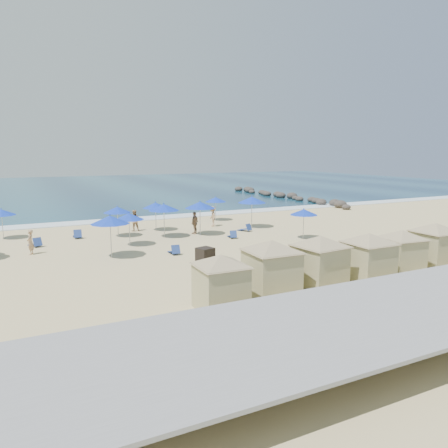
{
  "coord_description": "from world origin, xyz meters",
  "views": [
    {
      "loc": [
        -10.71,
        -25.05,
        6.39
      ],
      "look_at": [
        3.49,
        3.0,
        1.18
      ],
      "focal_mm": 35.0,
      "sensor_mm": 36.0,
      "label": 1
    }
  ],
  "objects_px": {
    "umbrella_3": "(110,220)",
    "beachgoer_2": "(195,223)",
    "cabana_5": "(435,239)",
    "beachgoer_3": "(212,216)",
    "trash_bin": "(205,255)",
    "rock_jetty": "(285,196)",
    "umbrella_11": "(304,212)",
    "beachgoer_1": "(134,220)",
    "umbrella_10": "(252,200)",
    "umbrella_9": "(216,200)",
    "cabana_2": "(320,255)",
    "umbrella_4": "(117,210)",
    "umbrella_7": "(156,205)",
    "cabana_4": "(401,246)",
    "umbrella_5": "(164,207)",
    "umbrella_2": "(1,212)",
    "beachgoer_0": "(30,242)",
    "umbrella_8": "(200,205)",
    "cabana_0": "(221,275)",
    "cabana_1": "(272,261)",
    "umbrella_6": "(129,216)",
    "cabana_3": "(369,251)"
  },
  "relations": [
    {
      "from": "cabana_2",
      "to": "umbrella_11",
      "type": "bearing_deg",
      "value": 56.55
    },
    {
      "from": "umbrella_4",
      "to": "umbrella_7",
      "type": "height_order",
      "value": "umbrella_7"
    },
    {
      "from": "umbrella_9",
      "to": "beachgoer_2",
      "type": "bearing_deg",
      "value": -129.42
    },
    {
      "from": "cabana_4",
      "to": "beachgoer_2",
      "type": "distance_m",
      "value": 16.25
    },
    {
      "from": "umbrella_3",
      "to": "beachgoer_2",
      "type": "bearing_deg",
      "value": 32.78
    },
    {
      "from": "beachgoer_0",
      "to": "umbrella_11",
      "type": "bearing_deg",
      "value": 97.14
    },
    {
      "from": "umbrella_8",
      "to": "beachgoer_2",
      "type": "bearing_deg",
      "value": 106.64
    },
    {
      "from": "cabana_4",
      "to": "umbrella_8",
      "type": "relative_size",
      "value": 1.5
    },
    {
      "from": "cabana_2",
      "to": "umbrella_11",
      "type": "height_order",
      "value": "cabana_2"
    },
    {
      "from": "umbrella_7",
      "to": "umbrella_8",
      "type": "xyz_separation_m",
      "value": [
        2.46,
        -3.38,
        0.26
      ]
    },
    {
      "from": "cabana_1",
      "to": "umbrella_10",
      "type": "xyz_separation_m",
      "value": [
        8.29,
        15.83,
        0.77
      ]
    },
    {
      "from": "cabana_2",
      "to": "beachgoer_1",
      "type": "bearing_deg",
      "value": 101.4
    },
    {
      "from": "cabana_0",
      "to": "umbrella_4",
      "type": "height_order",
      "value": "cabana_0"
    },
    {
      "from": "umbrella_3",
      "to": "beachgoer_2",
      "type": "xyz_separation_m",
      "value": [
        7.63,
        4.91,
        -1.45
      ]
    },
    {
      "from": "umbrella_8",
      "to": "umbrella_10",
      "type": "distance_m",
      "value": 5.37
    },
    {
      "from": "trash_bin",
      "to": "beachgoer_2",
      "type": "relative_size",
      "value": 0.48
    },
    {
      "from": "beachgoer_2",
      "to": "umbrella_6",
      "type": "bearing_deg",
      "value": -21.45
    },
    {
      "from": "beachgoer_1",
      "to": "cabana_1",
      "type": "bearing_deg",
      "value": 100.94
    },
    {
      "from": "cabana_5",
      "to": "umbrella_6",
      "type": "xyz_separation_m",
      "value": [
        -13.72,
        13.26,
        0.46
      ]
    },
    {
      "from": "cabana_5",
      "to": "umbrella_2",
      "type": "xyz_separation_m",
      "value": [
        -21.49,
        19.85,
        0.41
      ]
    },
    {
      "from": "trash_bin",
      "to": "beachgoer_1",
      "type": "bearing_deg",
      "value": 78.64
    },
    {
      "from": "umbrella_3",
      "to": "umbrella_6",
      "type": "height_order",
      "value": "umbrella_3"
    },
    {
      "from": "umbrella_3",
      "to": "umbrella_7",
      "type": "bearing_deg",
      "value": 55.12
    },
    {
      "from": "cabana_2",
      "to": "beachgoer_3",
      "type": "distance_m",
      "value": 18.15
    },
    {
      "from": "cabana_4",
      "to": "umbrella_5",
      "type": "distance_m",
      "value": 17.03
    },
    {
      "from": "umbrella_4",
      "to": "beachgoer_0",
      "type": "relative_size",
      "value": 1.51
    },
    {
      "from": "umbrella_7",
      "to": "beachgoer_3",
      "type": "relative_size",
      "value": 1.37
    },
    {
      "from": "rock_jetty",
      "to": "trash_bin",
      "type": "xyz_separation_m",
      "value": [
        -24.47,
        -27.26,
        0.07
      ]
    },
    {
      "from": "cabana_1",
      "to": "cabana_3",
      "type": "xyz_separation_m",
      "value": [
        5.42,
        -0.38,
        -0.06
      ]
    },
    {
      "from": "beachgoer_1",
      "to": "umbrella_10",
      "type": "bearing_deg",
      "value": 170.41
    },
    {
      "from": "umbrella_5",
      "to": "umbrella_9",
      "type": "height_order",
      "value": "umbrella_5"
    },
    {
      "from": "cabana_2",
      "to": "umbrella_6",
      "type": "distance_m",
      "value": 14.47
    },
    {
      "from": "cabana_2",
      "to": "beachgoer_1",
      "type": "xyz_separation_m",
      "value": [
        -3.78,
        18.74,
        -0.71
      ]
    },
    {
      "from": "rock_jetty",
      "to": "umbrella_11",
      "type": "bearing_deg",
      "value": -121.94
    },
    {
      "from": "umbrella_4",
      "to": "cabana_0",
      "type": "bearing_deg",
      "value": -89.86
    },
    {
      "from": "umbrella_2",
      "to": "umbrella_11",
      "type": "distance_m",
      "value": 22.27
    },
    {
      "from": "umbrella_4",
      "to": "cabana_4",
      "type": "bearing_deg",
      "value": -56.87
    },
    {
      "from": "umbrella_11",
      "to": "beachgoer_3",
      "type": "bearing_deg",
      "value": 114.23
    },
    {
      "from": "beachgoer_2",
      "to": "umbrella_9",
      "type": "bearing_deg",
      "value": -170.53
    },
    {
      "from": "umbrella_7",
      "to": "beachgoer_3",
      "type": "height_order",
      "value": "umbrella_7"
    },
    {
      "from": "cabana_2",
      "to": "umbrella_9",
      "type": "bearing_deg",
      "value": 77.61
    },
    {
      "from": "beachgoer_1",
      "to": "beachgoer_3",
      "type": "relative_size",
      "value": 0.99
    },
    {
      "from": "trash_bin",
      "to": "umbrella_4",
      "type": "distance_m",
      "value": 10.56
    },
    {
      "from": "cabana_1",
      "to": "cabana_3",
      "type": "height_order",
      "value": "cabana_1"
    },
    {
      "from": "umbrella_8",
      "to": "beachgoer_1",
      "type": "distance_m",
      "value": 5.9
    },
    {
      "from": "cabana_0",
      "to": "beachgoer_3",
      "type": "bearing_deg",
      "value": 65.62
    },
    {
      "from": "umbrella_5",
      "to": "umbrella_4",
      "type": "bearing_deg",
      "value": 148.79
    },
    {
      "from": "cabana_5",
      "to": "beachgoer_3",
      "type": "bearing_deg",
      "value": 106.43
    },
    {
      "from": "umbrella_7",
      "to": "beachgoer_0",
      "type": "relative_size",
      "value": 1.52
    },
    {
      "from": "cabana_0",
      "to": "umbrella_2",
      "type": "distance_m",
      "value": 21.95
    }
  ]
}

